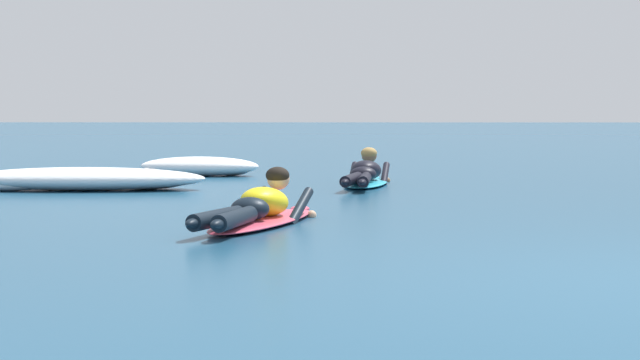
{
  "coord_description": "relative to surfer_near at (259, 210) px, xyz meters",
  "views": [
    {
      "loc": [
        -2.21,
        -6.4,
        1.04
      ],
      "look_at": [
        -2.43,
        5.94,
        0.22
      ],
      "focal_mm": 62.31,
      "sensor_mm": 36.0,
      "label": 1
    }
  ],
  "objects": [
    {
      "name": "whitewater_mid_right",
      "position": [
        -1.41,
        7.04,
        -0.0
      ],
      "size": [
        1.86,
        0.87,
        0.29
      ],
      "color": "white",
      "rests_on": "ground"
    },
    {
      "name": "whitewater_mid_left",
      "position": [
        -2.51,
        4.12,
        -0.0
      ],
      "size": [
        3.11,
        1.0,
        0.29
      ],
      "color": "white",
      "rests_on": "ground"
    },
    {
      "name": "surfer_near",
      "position": [
        0.0,
        0.0,
        0.0
      ],
      "size": [
        1.11,
        2.57,
        0.54
      ],
      "color": "#E54C66",
      "rests_on": "ground"
    },
    {
      "name": "surfer_far",
      "position": [
        1.04,
        4.91,
        0.0
      ],
      "size": [
        0.79,
        2.57,
        0.54
      ],
      "color": "#2DB2D1",
      "rests_on": "ground"
    },
    {
      "name": "ground_plane",
      "position": [
        2.92,
        6.75,
        -0.14
      ],
      "size": [
        120.0,
        120.0,
        0.0
      ],
      "primitive_type": "plane",
      "color": "navy"
    }
  ]
}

